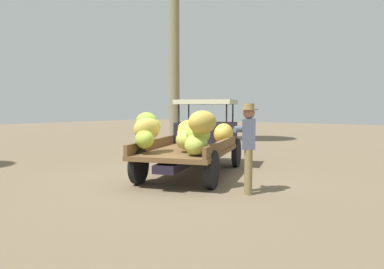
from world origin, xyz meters
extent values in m
plane|color=#746149|center=(0.00, 0.00, 0.00)|extent=(60.00, 60.00, 0.00)
cube|color=black|center=(0.46, 0.16, 0.44)|extent=(3.92, 1.76, 0.16)
cylinder|color=black|center=(1.56, 1.40, 0.39)|extent=(0.77, 0.39, 0.77)
cylinder|color=black|center=(2.10, -0.11, 0.39)|extent=(0.77, 0.39, 0.77)
cylinder|color=black|center=(-1.08, 0.46, 0.39)|extent=(0.77, 0.39, 0.77)
cylinder|color=black|center=(-0.54, -1.05, 0.39)|extent=(0.77, 0.39, 0.77)
cube|color=brown|center=(0.04, 0.01, 0.62)|extent=(3.40, 2.63, 0.10)
cube|color=brown|center=(-0.23, 0.76, 0.78)|extent=(2.85, 1.08, 0.22)
cube|color=brown|center=(0.31, -0.74, 0.78)|extent=(2.85, 1.08, 0.22)
cube|color=black|center=(1.64, 0.58, 0.94)|extent=(1.55, 1.80, 0.55)
cube|color=black|center=(2.49, 0.88, 0.89)|extent=(1.02, 1.24, 0.44)
cylinder|color=black|center=(1.84, 1.34, 1.49)|extent=(0.04, 0.04, 0.55)
cylinder|color=black|center=(2.27, 0.12, 1.49)|extent=(0.04, 0.04, 0.55)
cylinder|color=black|center=(1.01, 1.04, 1.49)|extent=(0.04, 0.04, 0.55)
cylinder|color=black|center=(1.44, -0.18, 1.49)|extent=(0.04, 0.04, 0.55)
cube|color=#B0B194|center=(1.64, 0.58, 1.77)|extent=(1.66, 1.84, 0.12)
ellipsoid|color=#90B636|center=(-0.94, 0.34, 1.32)|extent=(0.52, 0.58, 0.52)
ellipsoid|color=#A7C942|center=(-0.55, -0.71, 1.08)|extent=(0.89, 0.89, 0.64)
ellipsoid|color=gold|center=(-0.08, -0.07, 1.05)|extent=(0.56, 0.53, 0.46)
ellipsoid|color=#A7BF3C|center=(-1.16, 0.20, 0.97)|extent=(0.69, 0.69, 0.45)
ellipsoid|color=gold|center=(-0.79, 0.36, 1.20)|extent=(0.63, 0.56, 0.47)
ellipsoid|color=#D1D337|center=(0.18, 0.05, 1.14)|extent=(0.73, 0.65, 0.46)
ellipsoid|color=#BABA4C|center=(-0.43, -0.31, 0.93)|extent=(0.67, 0.68, 0.43)
ellipsoid|color=gold|center=(1.23, -0.22, 0.96)|extent=(0.83, 0.77, 0.61)
ellipsoid|color=#AEC54A|center=(-0.73, -0.79, 0.89)|extent=(0.84, 0.84, 0.59)
ellipsoid|color=gold|center=(0.26, 0.24, 0.88)|extent=(0.63, 0.64, 0.46)
ellipsoid|color=gold|center=(-0.71, -0.93, 1.33)|extent=(0.70, 0.55, 0.48)
ellipsoid|color=gold|center=(-1.00, 0.29, 1.18)|extent=(0.68, 0.69, 0.65)
cylinder|color=olive|center=(-0.54, -1.85, 0.42)|extent=(0.15, 0.15, 0.85)
cylinder|color=olive|center=(-0.31, -1.73, 0.42)|extent=(0.15, 0.15, 0.85)
cube|color=#4C5569|center=(-0.43, -1.79, 1.13)|extent=(0.47, 0.40, 0.56)
cylinder|color=#4C5569|center=(-0.56, -1.75, 1.21)|extent=(0.41, 0.25, 0.10)
cylinder|color=#4C5569|center=(-0.38, -1.66, 1.21)|extent=(0.17, 0.41, 0.10)
sphere|color=#A36B4D|center=(-0.43, -1.79, 1.52)|extent=(0.22, 0.22, 0.22)
cylinder|color=olive|center=(-0.43, -1.79, 1.58)|extent=(0.34, 0.34, 0.02)
cylinder|color=olive|center=(-0.43, -1.79, 1.64)|extent=(0.20, 0.20, 0.10)
cylinder|color=#807756|center=(5.88, 5.19, 4.34)|extent=(0.45, 0.45, 8.67)
camera|label=1|loc=(-6.41, -4.91, 1.62)|focal=33.36mm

